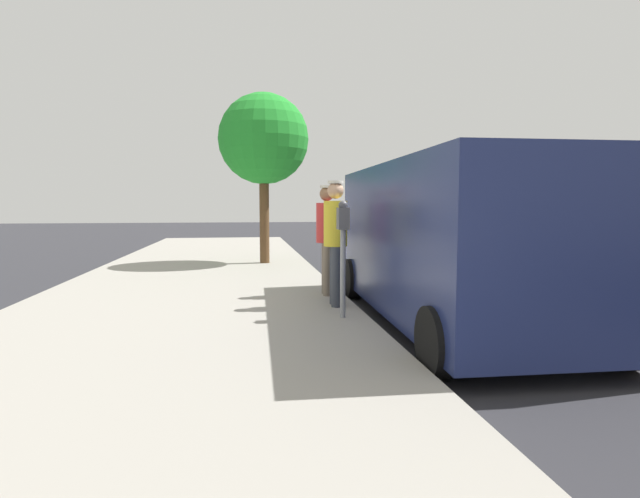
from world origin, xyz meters
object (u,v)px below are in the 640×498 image
parking_meter_near (343,239)px  street_tree (264,140)px  parked_van (451,239)px  pedestrian_in_yellow (335,234)px  pedestrian_in_red (327,232)px

parking_meter_near → street_tree: street_tree is taller
parked_van → pedestrian_in_yellow: bearing=-26.3°
pedestrian_in_red → street_tree: bearing=-80.2°
parked_van → parking_meter_near: bearing=2.3°
pedestrian_in_red → parked_van: 2.17m
street_tree → parked_van: bearing=109.6°
parked_van → street_tree: bearing=-70.4°
parking_meter_near → pedestrian_in_red: pedestrian_in_red is taller
parking_meter_near → parked_van: size_ratio=0.29×
pedestrian_in_yellow → street_tree: size_ratio=0.43×
pedestrian_in_red → pedestrian_in_yellow: bearing=88.7°
pedestrian_in_yellow → parked_van: 1.63m
pedestrian_in_red → parked_van: parked_van is taller
pedestrian_in_red → parked_van: (-1.44, 1.62, -0.02)m
parking_meter_near → street_tree: (0.75, -6.38, 2.04)m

